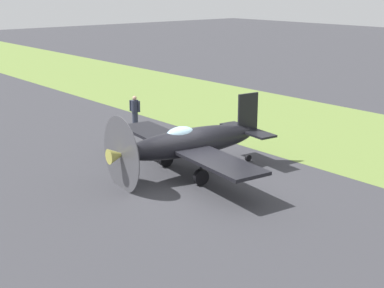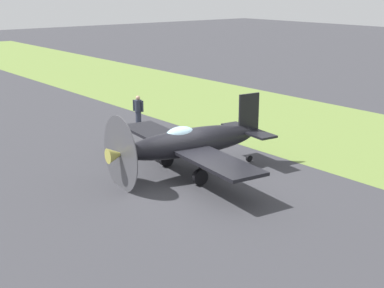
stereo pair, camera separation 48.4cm
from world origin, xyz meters
name	(u,v)px [view 1 (the left image)]	position (x,y,z in m)	size (l,w,h in m)	color
ground_plane	(199,183)	(0.00, 0.00, 0.00)	(160.00, 160.00, 0.00)	#38383D
grass_verge	(356,137)	(0.00, -10.43, 0.00)	(120.00, 11.00, 0.01)	olive
airplane_lead	(189,143)	(1.09, -0.44, 1.30)	(8.79, 6.98, 3.11)	black
ground_crew_chief	(135,111)	(8.61, -3.00, 0.91)	(0.58, 0.38, 1.73)	#2D3342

